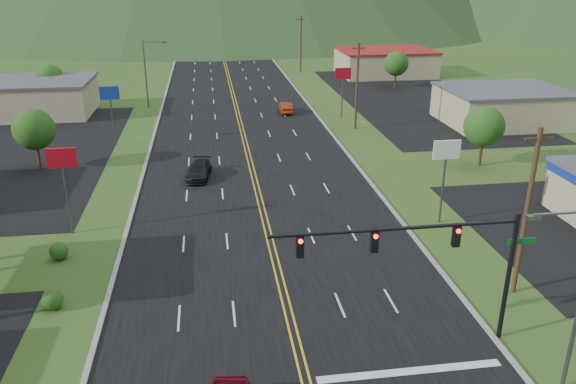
{
  "coord_description": "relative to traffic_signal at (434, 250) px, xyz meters",
  "views": [
    {
      "loc": [
        -3.8,
        -8.49,
        17.75
      ],
      "look_at": [
        0.96,
        24.49,
        4.5
      ],
      "focal_mm": 35.0,
      "sensor_mm": 36.0,
      "label": 1
    }
  ],
  "objects": [
    {
      "name": "traffic_signal",
      "position": [
        0.0,
        0.0,
        0.0
      ],
      "size": [
        13.1,
        0.43,
        7.0
      ],
      "color": "black",
      "rests_on": "ground"
    },
    {
      "name": "streetlight_west",
      "position": [
        -18.16,
        56.0,
        -0.15
      ],
      "size": [
        3.28,
        0.25,
        9.0
      ],
      "color": "#59595E",
      "rests_on": "ground"
    },
    {
      "name": "building_west_far",
      "position": [
        -34.48,
        54.0,
        -3.07
      ],
      "size": [
        18.4,
        11.4,
        4.5
      ],
      "color": "#C5B388",
      "rests_on": "ground"
    },
    {
      "name": "building_east_mid",
      "position": [
        25.52,
        41.0,
        -3.17
      ],
      "size": [
        14.4,
        11.4,
        4.3
      ],
      "color": "#C5B388",
      "rests_on": "ground"
    },
    {
      "name": "building_east_far",
      "position": [
        21.52,
        76.0,
        -3.07
      ],
      "size": [
        16.4,
        12.4,
        4.5
      ],
      "color": "#C5B388",
      "rests_on": "ground"
    },
    {
      "name": "pole_sign_west_a",
      "position": [
        -20.48,
        16.0,
        -0.28
      ],
      "size": [
        2.0,
        0.18,
        6.4
      ],
      "color": "#59595E",
      "rests_on": "ground"
    },
    {
      "name": "pole_sign_west_b",
      "position": [
        -20.48,
        38.0,
        -0.28
      ],
      "size": [
        2.0,
        0.18,
        6.4
      ],
      "color": "#59595E",
      "rests_on": "ground"
    },
    {
      "name": "pole_sign_east_a",
      "position": [
        6.52,
        14.0,
        -0.28
      ],
      "size": [
        2.0,
        0.18,
        6.4
      ],
      "color": "#59595E",
      "rests_on": "ground"
    },
    {
      "name": "pole_sign_east_b",
      "position": [
        6.52,
        46.0,
        -0.28
      ],
      "size": [
        2.0,
        0.18,
        6.4
      ],
      "color": "#59595E",
      "rests_on": "ground"
    },
    {
      "name": "tree_west_a",
      "position": [
        -26.48,
        31.0,
        -1.44
      ],
      "size": [
        3.84,
        3.84,
        5.82
      ],
      "color": "#382314",
      "rests_on": "ground"
    },
    {
      "name": "tree_west_b",
      "position": [
        -31.48,
        58.0,
        -1.44
      ],
      "size": [
        3.84,
        3.84,
        5.82
      ],
      "color": "#382314",
      "rests_on": "ground"
    },
    {
      "name": "tree_east_a",
      "position": [
        15.52,
        26.0,
        -1.44
      ],
      "size": [
        3.84,
        3.84,
        5.82
      ],
      "color": "#382314",
      "rests_on": "ground"
    },
    {
      "name": "tree_east_b",
      "position": [
        19.52,
        64.0,
        -1.44
      ],
      "size": [
        3.84,
        3.84,
        5.82
      ],
      "color": "#382314",
      "rests_on": "ground"
    },
    {
      "name": "utility_pole_a",
      "position": [
        7.02,
        4.0,
        -0.2
      ],
      "size": [
        1.6,
        0.28,
        10.0
      ],
      "color": "#382314",
      "rests_on": "ground"
    },
    {
      "name": "utility_pole_b",
      "position": [
        7.02,
        41.0,
        -0.2
      ],
      "size": [
        1.6,
        0.28,
        10.0
      ],
      "color": "#382314",
      "rests_on": "ground"
    },
    {
      "name": "utility_pole_c",
      "position": [
        7.02,
        81.0,
        -0.2
      ],
      "size": [
        1.6,
        0.28,
        10.0
      ],
      "color": "#382314",
      "rests_on": "ground"
    },
    {
      "name": "utility_pole_d",
      "position": [
        7.02,
        121.0,
        -0.2
      ],
      "size": [
        1.6,
        0.28,
        10.0
      ],
      "color": "#382314",
      "rests_on": "ground"
    },
    {
      "name": "car_dark_mid",
      "position": [
        -11.43,
        26.27,
        -4.64
      ],
      "size": [
        2.58,
        4.95,
        1.37
      ],
      "primitive_type": "imported",
      "rotation": [
        0.0,
        0.0,
        -0.15
      ],
      "color": "black",
      "rests_on": "ground"
    },
    {
      "name": "car_red_far",
      "position": [
        -0.12,
        49.99,
        -4.62
      ],
      "size": [
        1.65,
        4.35,
        1.42
      ],
      "primitive_type": "imported",
      "rotation": [
        0.0,
        0.0,
        3.11
      ],
      "color": "maroon",
      "rests_on": "ground"
    }
  ]
}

